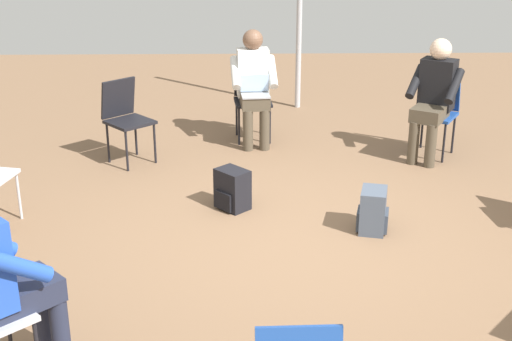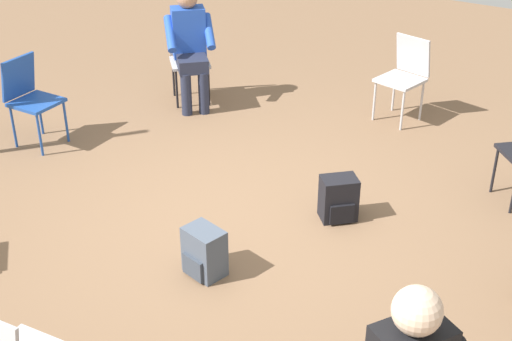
% 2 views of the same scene
% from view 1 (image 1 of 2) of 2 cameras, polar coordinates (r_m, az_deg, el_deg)
% --- Properties ---
extents(ground_plane, '(14.46, 14.46, 0.00)m').
position_cam_1_polar(ground_plane, '(5.71, 3.24, -5.71)').
color(ground_plane, brown).
extents(chair_northeast, '(0.56, 0.58, 0.85)m').
position_cam_1_polar(chair_northeast, '(7.72, 14.30, 4.85)').
color(chair_northeast, '#1E4799').
rests_on(chair_northeast, ground).
extents(chair_north, '(0.43, 0.47, 0.85)m').
position_cam_1_polar(chair_north, '(7.98, -0.30, 6.05)').
color(chair_north, black).
rests_on(chair_north, ground).
extents(chair_northwest, '(0.58, 0.59, 0.85)m').
position_cam_1_polar(chair_northwest, '(7.36, -10.40, 4.39)').
color(chair_northwest, black).
rests_on(chair_northwest, ground).
extents(person_with_laptop, '(0.52, 0.54, 1.24)m').
position_cam_1_polar(person_with_laptop, '(7.77, -0.18, 7.13)').
color(person_with_laptop, '#4C4233').
rests_on(person_with_laptop, ground).
extents(person_in_black, '(0.62, 0.63, 1.24)m').
position_cam_1_polar(person_in_black, '(7.51, 14.06, 6.00)').
color(person_in_black, '#4C4233').
rests_on(person_in_black, ground).
extents(backpack_near_laptop_user, '(0.29, 0.32, 0.36)m').
position_cam_1_polar(backpack_near_laptop_user, '(5.89, 9.33, -3.37)').
color(backpack_near_laptop_user, '#475160').
rests_on(backpack_near_laptop_user, ground).
extents(backpack_by_empty_chair, '(0.34, 0.34, 0.36)m').
position_cam_1_polar(backpack_by_empty_chair, '(6.23, -1.89, -1.69)').
color(backpack_by_empty_chair, black).
rests_on(backpack_by_empty_chair, ground).
extents(tent_pole_far, '(0.07, 0.07, 2.71)m').
position_cam_1_polar(tent_pole_far, '(9.06, 3.51, 13.38)').
color(tent_pole_far, '#B2B2B7').
rests_on(tent_pole_far, ground).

